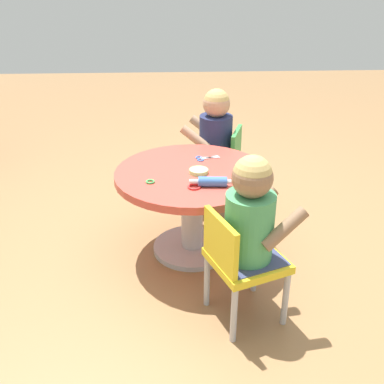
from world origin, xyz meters
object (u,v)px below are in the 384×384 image
object	(u,v)px
child_chair_right	(220,163)
craft_scissors	(204,158)
child_chair_left	(240,261)
seated_child_left	(251,213)
seated_child_right	(215,129)
rolling_pin	(213,182)
craft_table	(192,193)

from	to	relation	value
child_chair_right	craft_scissors	distance (m)	0.45
child_chair_left	child_chair_right	xyz separation A→B (m)	(1.11, -0.03, 0.00)
seated_child_left	craft_scissors	distance (m)	0.73
child_chair_right	seated_child_right	bearing A→B (deg)	72.12
child_chair_right	child_chair_left	bearing A→B (deg)	178.32
child_chair_left	child_chair_right	bearing A→B (deg)	-1.68
child_chair_left	rolling_pin	xyz separation A→B (m)	(0.37, 0.09, 0.21)
child_chair_right	craft_scissors	xyz separation A→B (m)	(-0.38, 0.14, 0.19)
seated_child_left	rolling_pin	xyz separation A→B (m)	(0.36, 0.13, -0.02)
child_chair_right	seated_child_right	xyz separation A→B (m)	(0.01, 0.04, 0.23)
child_chair_right	craft_table	bearing A→B (deg)	158.74
child_chair_right	seated_child_right	world-z (taller)	seated_child_right
seated_child_right	craft_scissors	bearing A→B (deg)	165.90
craft_scissors	seated_child_right	bearing A→B (deg)	-14.10
child_chair_left	seated_child_left	size ratio (longest dim) A/B	1.05
rolling_pin	craft_table	bearing A→B (deg)	25.69
child_chair_right	rolling_pin	bearing A→B (deg)	170.57
craft_table	child_chair_right	distance (m)	0.59
craft_table	child_chair_left	size ratio (longest dim) A/B	1.53
child_chair_left	seated_child_right	distance (m)	1.15
craft_table	rolling_pin	bearing A→B (deg)	-154.31
seated_child_left	seated_child_right	world-z (taller)	same
craft_table	rolling_pin	size ratio (longest dim) A/B	3.54
rolling_pin	craft_scissors	distance (m)	0.36
seated_child_right	child_chair_left	bearing A→B (deg)	-179.73
craft_table	seated_child_left	world-z (taller)	seated_child_left
craft_table	craft_scissors	bearing A→B (deg)	-24.49
child_chair_left	craft_scissors	size ratio (longest dim) A/B	3.83
craft_scissors	rolling_pin	bearing A→B (deg)	-177.81
craft_table	craft_scissors	size ratio (longest dim) A/B	5.84
rolling_pin	seated_child_right	bearing A→B (deg)	-6.44
child_chair_left	rolling_pin	distance (m)	0.44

